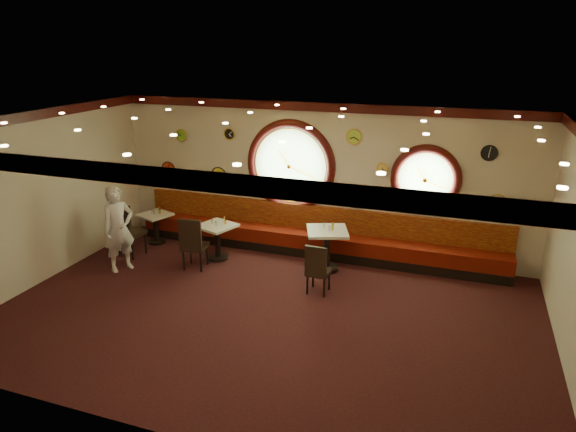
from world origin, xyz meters
The scene contains 43 objects.
floor centered at (0.00, 0.00, 0.00)m, with size 9.00×6.00×0.00m, color black.
ceiling centered at (0.00, 0.00, 3.20)m, with size 9.00×6.00×0.02m, color gold.
wall_back centered at (0.00, 3.00, 1.60)m, with size 9.00×0.02×3.20m, color beige.
wall_front centered at (0.00, -3.00, 1.60)m, with size 9.00×0.02×3.20m, color beige.
wall_left centered at (-4.50, 0.00, 1.60)m, with size 0.02×6.00×3.20m, color beige.
molding_back centered at (0.00, 2.95, 3.11)m, with size 9.00×0.10×0.18m, color #3A0C0A.
molding_front centered at (0.00, -2.95, 3.11)m, with size 9.00×0.10×0.18m, color #3A0C0A.
molding_left centered at (-4.45, 0.00, 3.11)m, with size 0.10×6.00×0.18m, color #3A0C0A.
banquette_base centered at (0.00, 2.72, 0.10)m, with size 8.00×0.55×0.20m, color black.
banquette_seat centered at (0.00, 2.72, 0.35)m, with size 8.00×0.55×0.30m, color #5A1107.
banquette_back centered at (0.00, 2.94, 0.75)m, with size 8.00×0.10×0.55m, color #640907.
porthole_left_glass centered at (-0.60, 3.00, 1.85)m, with size 1.66×1.66×0.02m, color #97CA79.
porthole_left_frame centered at (-0.60, 2.98, 1.85)m, with size 1.98×1.98×0.18m, color #3A0C0A.
porthole_left_ring centered at (-0.60, 2.95, 1.85)m, with size 1.61×1.61×0.03m, color gold.
porthole_right_glass centered at (2.20, 3.00, 1.80)m, with size 1.10×1.10×0.02m, color #97CA79.
porthole_right_frame centered at (2.20, 2.98, 1.80)m, with size 1.38×1.38×0.18m, color #3A0C0A.
porthole_right_ring centered at (2.20, 2.95, 1.80)m, with size 1.09×1.09×0.03m, color gold.
wall_clock_0 centered at (-1.90, 2.96, 1.20)m, with size 0.20×0.20×0.03m, color silver.
wall_clock_1 centered at (-3.60, 2.96, 1.55)m, with size 0.32×0.32×0.03m, color red.
wall_clock_2 centered at (1.35, 2.96, 1.95)m, with size 0.22×0.22×0.03m, color #EBC34E.
wall_clock_3 centered at (-2.30, 2.96, 1.50)m, with size 0.36×0.36×0.03m, color yellow.
wall_clock_4 centered at (3.30, 2.96, 2.40)m, with size 0.28×0.28×0.03m, color black.
wall_clock_5 centered at (-2.00, 2.96, 2.45)m, with size 0.24×0.24×0.03m, color black.
wall_clock_6 centered at (0.85, 2.96, 1.20)m, with size 0.24×0.24×0.03m, color red.
wall_clock_7 centered at (3.55, 2.96, 1.45)m, with size 0.34×0.34×0.03m, color white.
wall_clock_8 centered at (-3.20, 2.96, 2.35)m, with size 0.26×0.26×0.03m, color #78BB25.
wall_clock_9 centered at (0.75, 2.96, 2.55)m, with size 0.30×0.30×0.03m, color #A7D743.
table_a centered at (-3.55, 2.19, 0.43)m, with size 0.80×0.80×0.69m.
table_b centered at (-1.82, 1.82, 0.48)m, with size 0.87×0.87×0.76m.
table_c centered at (0.49, 2.04, 0.54)m, with size 1.00×1.00×0.86m.
chair_a centered at (-3.67, 1.30, 0.68)m, with size 0.57×0.57×0.74m.
chair_b centered at (-2.03, 1.18, 0.63)m, with size 0.51×0.51×0.68m.
chair_c centered at (0.60, 0.98, 0.55)m, with size 0.41×0.41×0.59m.
condiment_a_salt centered at (-3.62, 2.19, 0.73)m, with size 0.03×0.03×0.09m, color silver.
condiment_b_salt centered at (-1.93, 1.85, 0.81)m, with size 0.03×0.03×0.10m, color silver.
condiment_c_salt centered at (0.39, 2.15, 0.91)m, with size 0.04×0.04×0.10m, color silver.
condiment_a_pepper centered at (-3.55, 2.15, 0.73)m, with size 0.03×0.03×0.09m, color silver.
condiment_b_pepper centered at (-1.80, 1.75, 0.81)m, with size 0.04×0.04×0.10m, color silver.
condiment_c_pepper centered at (0.54, 2.01, 0.90)m, with size 0.04×0.04×0.10m, color silver.
condiment_a_bottle centered at (-3.45, 2.23, 0.76)m, with size 0.05×0.05×0.15m, color yellow.
condiment_b_bottle centered at (-1.67, 1.93, 0.84)m, with size 0.05×0.05×0.17m, color gold.
condiment_c_bottle centered at (0.58, 2.09, 0.93)m, with size 0.05×0.05×0.15m, color gold.
waiter centered at (-3.39, 0.71, 0.86)m, with size 0.63×0.41×1.72m, color silver.
Camera 1 is at (2.88, -7.10, 4.36)m, focal length 32.00 mm.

